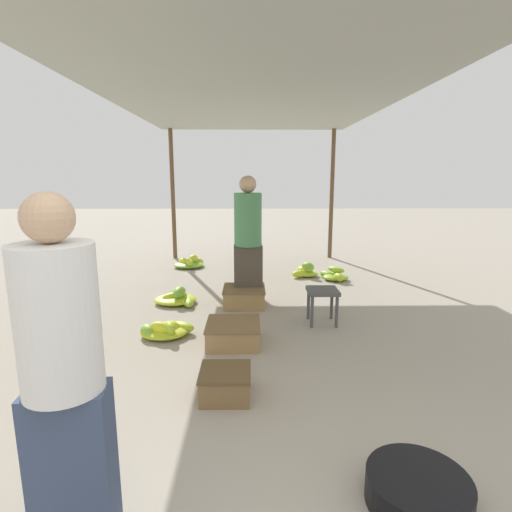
# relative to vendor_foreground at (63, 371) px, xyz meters

# --- Properties ---
(canopy_post_back_left) EXTENTS (0.08, 0.08, 2.55)m
(canopy_post_back_left) POSITION_rel_vendor_foreground_xyz_m (-0.73, 6.46, 0.46)
(canopy_post_back_left) COLOR brown
(canopy_post_back_left) RESTS_ON ground
(canopy_post_back_right) EXTENTS (0.08, 0.08, 2.55)m
(canopy_post_back_right) POSITION_rel_vendor_foreground_xyz_m (2.45, 6.46, 0.46)
(canopy_post_back_right) COLOR brown
(canopy_post_back_right) RESTS_ON ground
(canopy_tarp) EXTENTS (3.58, 7.14, 0.04)m
(canopy_tarp) POSITION_rel_vendor_foreground_xyz_m (0.86, 3.09, 1.75)
(canopy_tarp) COLOR #9EA399
(canopy_tarp) RESTS_ON canopy_post_front_left
(vendor_foreground) EXTENTS (0.37, 0.36, 1.58)m
(vendor_foreground) POSITION_rel_vendor_foreground_xyz_m (0.00, 0.00, 0.00)
(vendor_foreground) COLOR #384766
(vendor_foreground) RESTS_ON ground
(stool) EXTENTS (0.34, 0.34, 0.40)m
(stool) POSITION_rel_vendor_foreground_xyz_m (1.61, 2.71, -0.50)
(stool) COLOR #4C4C4C
(stool) RESTS_ON ground
(basin_black) EXTENTS (0.52, 0.52, 0.16)m
(basin_black) POSITION_rel_vendor_foreground_xyz_m (1.64, 0.14, -0.74)
(basin_black) COLOR black
(basin_black) RESTS_ON ground
(banana_pile_left_0) EXTENTS (0.61, 0.44, 0.19)m
(banana_pile_left_0) POSITION_rel_vendor_foreground_xyz_m (-0.08, 2.35, -0.75)
(banana_pile_left_0) COLOR #7EB735
(banana_pile_left_0) RESTS_ON ground
(banana_pile_left_1) EXTENTS (0.56, 0.63, 0.23)m
(banana_pile_left_1) POSITION_rel_vendor_foreground_xyz_m (-0.16, 3.48, -0.75)
(banana_pile_left_1) COLOR #77B437
(banana_pile_left_1) RESTS_ON ground
(banana_pile_left_2) EXTENTS (0.55, 0.62, 0.22)m
(banana_pile_left_2) POSITION_rel_vendor_foreground_xyz_m (-0.31, 5.60, -0.74)
(banana_pile_left_2) COLOR #99C231
(banana_pile_left_2) RESTS_ON ground
(banana_pile_right_0) EXTENTS (0.46, 0.56, 0.22)m
(banana_pile_right_0) POSITION_rel_vendor_foreground_xyz_m (2.17, 4.63, -0.75)
(banana_pile_right_0) COLOR #B1CB2C
(banana_pile_right_0) RESTS_ON ground
(banana_pile_right_1) EXTENTS (0.47, 0.45, 0.25)m
(banana_pile_right_1) POSITION_rel_vendor_foreground_xyz_m (1.72, 4.88, -0.73)
(banana_pile_right_1) COLOR yellow
(banana_pile_right_1) RESTS_ON ground
(crate_near) EXTENTS (0.53, 0.53, 0.22)m
(crate_near) POSITION_rel_vendor_foreground_xyz_m (0.63, 2.15, -0.71)
(crate_near) COLOR #9E7A4C
(crate_near) RESTS_ON ground
(crate_mid) EXTENTS (0.53, 0.53, 0.23)m
(crate_mid) POSITION_rel_vendor_foreground_xyz_m (0.72, 3.36, -0.70)
(crate_mid) COLOR #9E7A4C
(crate_mid) RESTS_ON ground
(crate_far) EXTENTS (0.38, 0.38, 0.21)m
(crate_far) POSITION_rel_vendor_foreground_xyz_m (0.61, 1.18, -0.71)
(crate_far) COLOR brown
(crate_far) RESTS_ON ground
(shopper_walking_mid) EXTENTS (0.37, 0.36, 1.65)m
(shopper_walking_mid) POSITION_rel_vendor_foreground_xyz_m (0.78, 3.48, 0.04)
(shopper_walking_mid) COLOR #4C4238
(shopper_walking_mid) RESTS_ON ground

